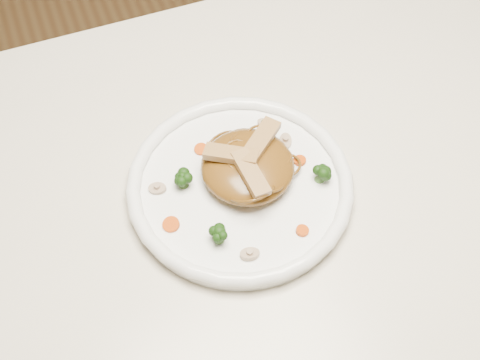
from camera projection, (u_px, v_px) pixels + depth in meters
name	position (u px, v px, depth m)	size (l,w,h in m)	color
table	(276.00, 227.00, 1.05)	(1.20, 0.80, 0.75)	beige
plate	(240.00, 189.00, 0.96)	(0.30, 0.30, 0.02)	white
noodle_mound	(248.00, 166.00, 0.95)	(0.13, 0.13, 0.04)	brown
chicken_a	(261.00, 140.00, 0.94)	(0.07, 0.02, 0.01)	tan
chicken_b	(231.00, 155.00, 0.93)	(0.07, 0.02, 0.01)	tan
chicken_c	(251.00, 173.00, 0.91)	(0.07, 0.02, 0.01)	tan
broccoli_0	(269.00, 127.00, 1.00)	(0.02, 0.02, 0.03)	black
broccoli_1	(183.00, 178.00, 0.94)	(0.03, 0.03, 0.03)	black
broccoli_2	(219.00, 233.00, 0.89)	(0.03, 0.03, 0.03)	black
broccoli_3	(320.00, 172.00, 0.95)	(0.03, 0.03, 0.03)	black
carrot_0	(247.00, 135.00, 1.00)	(0.02, 0.02, 0.01)	#D25207
carrot_1	(171.00, 224.00, 0.92)	(0.02, 0.02, 0.01)	#D25207
carrot_2	(300.00, 160.00, 0.98)	(0.02, 0.02, 0.01)	#D25207
carrot_3	(201.00, 149.00, 0.99)	(0.02, 0.02, 0.01)	#D25207
carrot_4	(302.00, 231.00, 0.91)	(0.02, 0.02, 0.01)	#D25207
mushroom_0	(250.00, 254.00, 0.89)	(0.03, 0.03, 0.01)	#C2AB91
mushroom_1	(285.00, 141.00, 1.00)	(0.02, 0.02, 0.01)	#C2AB91
mushroom_2	(157.00, 188.00, 0.95)	(0.02, 0.02, 0.01)	#C2AB91
mushroom_3	(265.00, 124.00, 1.01)	(0.02, 0.02, 0.01)	#C2AB91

